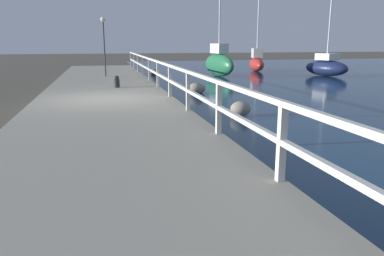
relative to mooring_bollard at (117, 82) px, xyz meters
The scene contains 12 objects.
ground_plane 3.15m from the mooring_bollard, 99.49° to the right, with size 120.00×120.00×0.00m, color #4C473D.
dock_walkway 3.13m from the mooring_bollard, 99.49° to the right, with size 4.48×36.00×0.32m.
railing 3.50m from the mooring_bollard, 62.03° to the right, with size 0.10×32.50×1.08m.
boulder_near_dock 9.68m from the mooring_bollard, 73.43° to the left, with size 0.55×0.49×0.41m.
boulder_far_strip 3.42m from the mooring_bollard, ahead, with size 0.52×0.47×0.39m.
boulder_downstream 3.23m from the mooring_bollard, ahead, with size 0.65×0.58×0.48m.
boulder_upstream 6.31m from the mooring_bollard, 58.62° to the right, with size 0.59×0.53×0.44m.
mooring_bollard is the anchor object (origin of this frame).
dock_lamp 5.58m from the mooring_bollard, 93.97° to the left, with size 0.26×0.26×3.07m.
sailboat_green 9.79m from the mooring_bollard, 47.42° to the left, with size 1.38×3.79×7.90m.
sailboat_red 15.13m from the mooring_bollard, 45.13° to the left, with size 1.85×3.70×7.82m.
sailboat_navy 14.44m from the mooring_bollard, 23.37° to the left, with size 2.30×3.36×6.00m.
Camera 1 is at (-0.10, -12.39, 2.12)m, focal length 35.00 mm.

